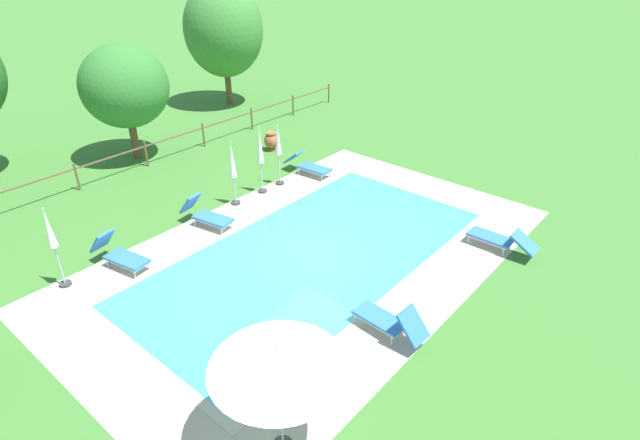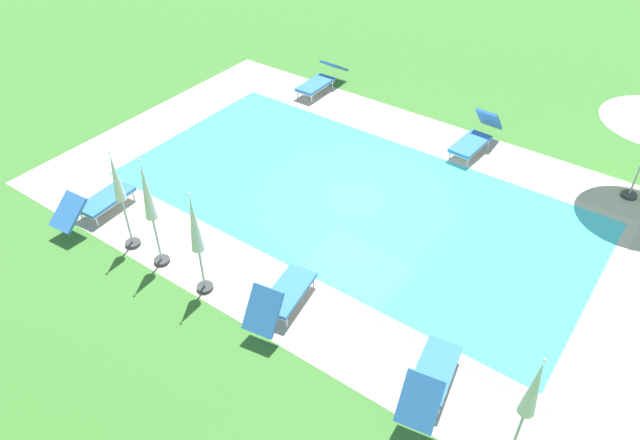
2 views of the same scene
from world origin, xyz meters
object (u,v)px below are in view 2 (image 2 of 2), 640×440
at_px(patio_umbrella_closed_row_mid_east, 531,398).
at_px(sun_lounger_north_end, 321,79).
at_px(sun_lounger_north_mid, 476,137).
at_px(patio_umbrella_closed_row_west, 148,199).
at_px(patio_umbrella_closed_row_mid_west, 119,188).
at_px(patio_umbrella_closed_row_centre, 195,231).
at_px(sun_lounger_north_far, 431,379).
at_px(sun_lounger_north_near_steps, 96,203).
at_px(sun_lounger_south_near_corner, 281,297).

bearing_deg(patio_umbrella_closed_row_mid_east, sun_lounger_north_end, -41.35).
xyz_separation_m(sun_lounger_north_mid, patio_umbrella_closed_row_west, (3.39, 7.78, 1.23)).
bearing_deg(patio_umbrella_closed_row_mid_west, patio_umbrella_closed_row_centre, 178.65).
bearing_deg(sun_lounger_north_mid, patio_umbrella_closed_row_mid_west, 61.07).
xyz_separation_m(sun_lounger_north_far, patio_umbrella_closed_row_mid_west, (6.85, 0.34, 1.09)).
relative_size(sun_lounger_north_far, patio_umbrella_closed_row_mid_west, 0.83).
relative_size(sun_lounger_north_near_steps, sun_lounger_north_far, 1.05).
distance_m(sun_lounger_north_far, sun_lounger_south_near_corner, 3.08).
bearing_deg(patio_umbrella_closed_row_west, patio_umbrella_closed_row_mid_east, -179.81).
height_order(patio_umbrella_closed_row_centre, patio_umbrella_closed_row_mid_east, patio_umbrella_closed_row_mid_east).
xyz_separation_m(sun_lounger_north_mid, sun_lounger_north_end, (5.26, -0.45, -0.03)).
bearing_deg(sun_lounger_south_near_corner, patio_umbrella_closed_row_west, 7.48).
xyz_separation_m(sun_lounger_north_far, patio_umbrella_closed_row_mid_east, (-1.50, 0.33, 1.16)).
height_order(patio_umbrella_closed_row_mid_west, patio_umbrella_closed_row_mid_east, patio_umbrella_closed_row_mid_east).
bearing_deg(sun_lounger_north_near_steps, sun_lounger_north_far, -179.11).
relative_size(sun_lounger_north_far, patio_umbrella_closed_row_west, 0.76).
height_order(sun_lounger_north_near_steps, sun_lounger_north_end, sun_lounger_north_near_steps).
bearing_deg(sun_lounger_north_end, patio_umbrella_closed_row_west, 102.83).
bearing_deg(patio_umbrella_closed_row_west, sun_lounger_north_end, -77.17).
bearing_deg(sun_lounger_south_near_corner, sun_lounger_north_near_steps, 1.70).
bearing_deg(sun_lounger_north_mid, patio_umbrella_closed_row_centre, 74.82).
xyz_separation_m(patio_umbrella_closed_row_mid_west, patio_umbrella_closed_row_centre, (-2.17, 0.05, 0.00)).
bearing_deg(patio_umbrella_closed_row_centre, sun_lounger_north_far, -175.21).
xyz_separation_m(sun_lounger_north_mid, patio_umbrella_closed_row_centre, (2.12, 7.82, 1.10)).
height_order(sun_lounger_north_end, patio_umbrella_closed_row_centre, patio_umbrella_closed_row_centre).
bearing_deg(sun_lounger_south_near_corner, patio_umbrella_closed_row_mid_east, 175.63).
bearing_deg(sun_lounger_north_far, patio_umbrella_closed_row_west, 3.38).
height_order(sun_lounger_north_far, patio_umbrella_closed_row_centre, patio_umbrella_closed_row_centre).
height_order(sun_lounger_north_mid, sun_lounger_south_near_corner, sun_lounger_south_near_corner).
distance_m(sun_lounger_north_end, patio_umbrella_closed_row_mid_west, 8.35).
bearing_deg(sun_lounger_north_mid, sun_lounger_south_near_corner, 85.93).
xyz_separation_m(sun_lounger_north_mid, sun_lounger_south_near_corner, (0.53, 7.40, 0.00)).
bearing_deg(patio_umbrella_closed_row_mid_east, sun_lounger_north_far, -12.23).
height_order(patio_umbrella_closed_row_west, patio_umbrella_closed_row_mid_west, patio_umbrella_closed_row_west).
bearing_deg(patio_umbrella_closed_row_mid_east, sun_lounger_north_mid, -62.35).
height_order(sun_lounger_north_near_steps, patio_umbrella_closed_row_centre, patio_umbrella_closed_row_centre).
distance_m(sun_lounger_south_near_corner, patio_umbrella_closed_row_west, 3.13).
xyz_separation_m(sun_lounger_north_far, patio_umbrella_closed_row_centre, (4.68, 0.39, 1.09)).
relative_size(sun_lounger_north_mid, patio_umbrella_closed_row_west, 0.76).
height_order(sun_lounger_north_far, patio_umbrella_closed_row_mid_west, patio_umbrella_closed_row_mid_west).
bearing_deg(patio_umbrella_closed_row_west, sun_lounger_north_mid, -113.53).
bearing_deg(patio_umbrella_closed_row_centre, sun_lounger_south_near_corner, -165.34).
distance_m(sun_lounger_north_far, patio_umbrella_closed_row_mid_west, 6.94).
xyz_separation_m(sun_lounger_south_near_corner, patio_umbrella_closed_row_mid_east, (-4.59, 0.35, 1.16)).
bearing_deg(sun_lounger_north_mid, sun_lounger_north_end, -4.89).
distance_m(sun_lounger_north_end, patio_umbrella_closed_row_mid_east, 12.47).
xyz_separation_m(sun_lounger_north_mid, patio_umbrella_closed_row_mid_west, (4.29, 7.77, 1.10)).
bearing_deg(patio_umbrella_closed_row_centre, patio_umbrella_closed_row_mid_east, -179.39).
bearing_deg(patio_umbrella_closed_row_mid_east, sun_lounger_north_near_steps, -1.16).
distance_m(sun_lounger_south_near_corner, patio_umbrella_closed_row_mid_west, 3.94).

